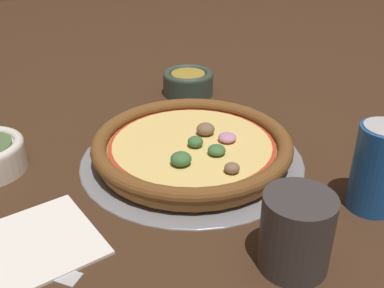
{
  "coord_description": "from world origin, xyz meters",
  "views": [
    {
      "loc": [
        0.57,
        -0.26,
        0.38
      ],
      "look_at": [
        0.0,
        0.0,
        0.03
      ],
      "focal_mm": 42.0,
      "sensor_mm": 36.0,
      "label": 1
    }
  ],
  "objects_px": {
    "pizza_tray": "(192,157)",
    "drinking_cup": "(296,232)",
    "pizza": "(192,146)",
    "napkin": "(40,240)",
    "bowl_near": "(188,82)",
    "beverage_can": "(378,168)",
    "fork": "(24,263)"
  },
  "relations": [
    {
      "from": "pizza_tray",
      "to": "drinking_cup",
      "type": "relative_size",
      "value": 3.83
    },
    {
      "from": "fork",
      "to": "beverage_can",
      "type": "height_order",
      "value": "beverage_can"
    },
    {
      "from": "bowl_near",
      "to": "napkin",
      "type": "height_order",
      "value": "bowl_near"
    },
    {
      "from": "bowl_near",
      "to": "fork",
      "type": "bearing_deg",
      "value": -44.59
    },
    {
      "from": "pizza",
      "to": "fork",
      "type": "xyz_separation_m",
      "value": [
        0.13,
        -0.28,
        -0.02
      ]
    },
    {
      "from": "pizza",
      "to": "beverage_can",
      "type": "relative_size",
      "value": 2.6
    },
    {
      "from": "fork",
      "to": "beverage_can",
      "type": "bearing_deg",
      "value": 35.53
    },
    {
      "from": "beverage_can",
      "to": "fork",
      "type": "bearing_deg",
      "value": -100.38
    },
    {
      "from": "pizza_tray",
      "to": "napkin",
      "type": "bearing_deg",
      "value": -67.65
    },
    {
      "from": "pizza",
      "to": "fork",
      "type": "height_order",
      "value": "pizza"
    },
    {
      "from": "pizza_tray",
      "to": "beverage_can",
      "type": "bearing_deg",
      "value": 38.19
    },
    {
      "from": "pizza",
      "to": "bowl_near",
      "type": "height_order",
      "value": "bowl_near"
    },
    {
      "from": "bowl_near",
      "to": "napkin",
      "type": "xyz_separation_m",
      "value": [
        0.36,
        -0.37,
        -0.02
      ]
    },
    {
      "from": "pizza_tray",
      "to": "drinking_cup",
      "type": "xyz_separation_m",
      "value": [
        0.27,
        0.01,
        0.04
      ]
    },
    {
      "from": "drinking_cup",
      "to": "fork",
      "type": "relative_size",
      "value": 0.7
    },
    {
      "from": "fork",
      "to": "pizza",
      "type": "bearing_deg",
      "value": 71.7
    },
    {
      "from": "pizza",
      "to": "napkin",
      "type": "bearing_deg",
      "value": -67.76
    },
    {
      "from": "pizza_tray",
      "to": "drinking_cup",
      "type": "distance_m",
      "value": 0.27
    },
    {
      "from": "bowl_near",
      "to": "pizza",
      "type": "bearing_deg",
      "value": -22.89
    },
    {
      "from": "pizza_tray",
      "to": "pizza",
      "type": "bearing_deg",
      "value": 18.22
    },
    {
      "from": "pizza",
      "to": "drinking_cup",
      "type": "distance_m",
      "value": 0.27
    },
    {
      "from": "bowl_near",
      "to": "napkin",
      "type": "bearing_deg",
      "value": -45.1
    },
    {
      "from": "pizza_tray",
      "to": "beverage_can",
      "type": "height_order",
      "value": "beverage_can"
    },
    {
      "from": "pizza",
      "to": "drinking_cup",
      "type": "xyz_separation_m",
      "value": [
        0.27,
        0.01,
        0.02
      ]
    },
    {
      "from": "fork",
      "to": "beverage_can",
      "type": "xyz_separation_m",
      "value": [
        0.08,
        0.45,
        0.06
      ]
    },
    {
      "from": "bowl_near",
      "to": "beverage_can",
      "type": "height_order",
      "value": "beverage_can"
    },
    {
      "from": "bowl_near",
      "to": "napkin",
      "type": "distance_m",
      "value": 0.52
    },
    {
      "from": "fork",
      "to": "bowl_near",
      "type": "bearing_deg",
      "value": 91.32
    },
    {
      "from": "pizza",
      "to": "bowl_near",
      "type": "bearing_deg",
      "value": 157.11
    },
    {
      "from": "pizza_tray",
      "to": "bowl_near",
      "type": "height_order",
      "value": "bowl_near"
    },
    {
      "from": "pizza",
      "to": "beverage_can",
      "type": "height_order",
      "value": "beverage_can"
    },
    {
      "from": "bowl_near",
      "to": "fork",
      "type": "height_order",
      "value": "bowl_near"
    }
  ]
}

